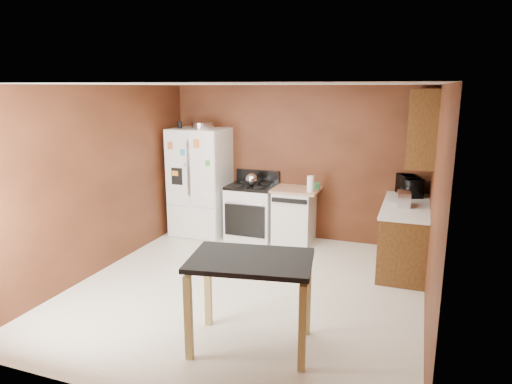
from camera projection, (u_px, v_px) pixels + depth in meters
The scene contains 18 objects.
floor at pixel (246, 289), 5.70m from camera, with size 4.50×4.50×0.00m, color white.
ceiling at pixel (245, 84), 5.14m from camera, with size 4.50×4.50×0.00m, color white.
wall_back at pixel (295, 163), 7.48m from camera, with size 4.20×4.20×0.00m, color #602E19.
wall_front at pixel (135, 256), 3.36m from camera, with size 4.20×4.20×0.00m, color #602E19.
wall_left at pixel (100, 180), 6.12m from camera, with size 4.50×4.50×0.00m, color #602E19.
wall_right at pixel (434, 208), 4.72m from camera, with size 4.50×4.50×0.00m, color #602E19.
roasting_pan at pixel (203, 125), 7.56m from camera, with size 0.38×0.38×0.10m, color silver.
pen_cup at pixel (180, 125), 7.56m from camera, with size 0.07×0.07×0.11m, color black.
kettle at pixel (252, 179), 7.41m from camera, with size 0.20×0.20×0.20m, color silver.
paper_towel at pixel (310, 184), 7.01m from camera, with size 0.11×0.11×0.25m, color white.
green_canister at pixel (317, 186), 7.21m from camera, with size 0.09×0.09×0.10m, color #3EA15B.
toaster at pixel (404, 199), 6.13m from camera, with size 0.17×0.27×0.20m, color silver.
microwave at pixel (409, 186), 6.73m from camera, with size 0.48×0.33×0.27m, color black.
refrigerator at pixel (200, 182), 7.72m from camera, with size 0.90×0.80×1.80m.
gas_range at pixel (252, 211), 7.58m from camera, with size 0.76×0.68×1.10m.
dishwasher at pixel (294, 215), 7.36m from camera, with size 0.78×0.63×0.89m.
right_cabinets at pixel (410, 204), 6.24m from camera, with size 0.63×1.58×2.45m.
island at pixel (251, 273), 4.30m from camera, with size 1.26×0.94×0.91m.
Camera 1 is at (1.92, -4.92, 2.47)m, focal length 32.00 mm.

